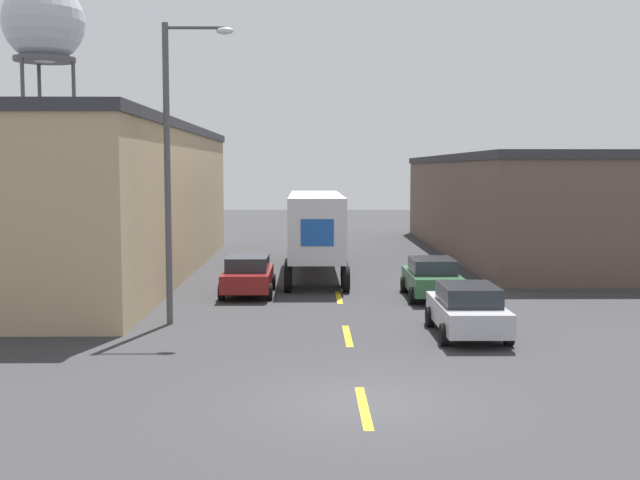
% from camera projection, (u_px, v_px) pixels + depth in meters
% --- Properties ---
extents(ground_plane, '(160.00, 160.00, 0.00)m').
position_uv_depth(ground_plane, '(363.00, 403.00, 17.05)').
color(ground_plane, '#333335').
extents(road_centerline, '(0.20, 17.38, 0.01)m').
position_uv_depth(road_centerline, '(348.00, 336.00, 23.88)').
color(road_centerline, yellow).
rests_on(road_centerline, ground_plane).
extents(warehouse_left, '(8.37, 28.31, 7.04)m').
position_uv_depth(warehouse_left, '(104.00, 200.00, 37.42)').
color(warehouse_left, tan).
rests_on(warehouse_left, ground_plane).
extents(warehouse_right, '(12.61, 29.50, 5.76)m').
position_uv_depth(warehouse_right, '(545.00, 204.00, 47.63)').
color(warehouse_right, brown).
rests_on(warehouse_right, ground_plane).
extents(semi_truck, '(2.70, 14.41, 3.80)m').
position_uv_depth(semi_truck, '(315.00, 224.00, 38.40)').
color(semi_truck, navy).
rests_on(semi_truck, ground_plane).
extents(parked_car_right_near, '(2.04, 4.39, 1.55)m').
position_uv_depth(parked_car_right_near, '(467.00, 309.00, 23.81)').
color(parked_car_right_near, '#B2B2B7').
rests_on(parked_car_right_near, ground_plane).
extents(parked_car_left_far, '(2.04, 4.39, 1.55)m').
position_uv_depth(parked_car_left_far, '(248.00, 275.00, 31.61)').
color(parked_car_left_far, maroon).
rests_on(parked_car_left_far, ground_plane).
extents(parked_car_right_mid, '(2.04, 4.39, 1.55)m').
position_uv_depth(parked_car_right_mid, '(432.00, 277.00, 30.78)').
color(parked_car_right_mid, '#2D5B38').
rests_on(parked_car_right_mid, ground_plane).
extents(water_tower, '(5.98, 5.98, 18.75)m').
position_uv_depth(water_tower, '(44.00, 24.00, 59.01)').
color(water_tower, '#47474C').
rests_on(water_tower, ground_plane).
extents(street_lamp, '(2.24, 0.32, 9.50)m').
position_uv_depth(street_lamp, '(174.00, 156.00, 25.25)').
color(street_lamp, '#4C4C51').
rests_on(street_lamp, ground_plane).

